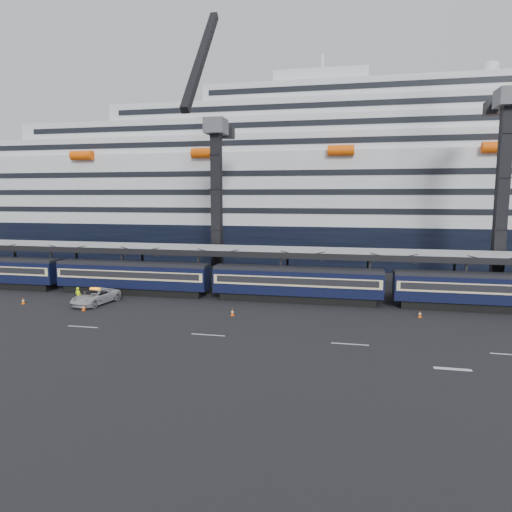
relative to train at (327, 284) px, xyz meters
The scene contains 13 objects.
ground 11.25m from the train, 65.06° to the right, with size 260.00×260.00×0.00m, color black.
lane_markings 20.02m from the train, 49.95° to the right, with size 111.00×4.27×0.02m.
train is the anchor object (origin of this frame).
canopy 6.85m from the train, 40.71° to the left, with size 130.00×6.25×5.53m.
cruise_ship 37.56m from the train, 84.34° to the left, with size 214.09×28.84×34.00m.
crane_dark_near 20.10m from the train, 150.76° to the left, with size 4.50×17.75×35.08m.
crane_dark_mid 23.83m from the train, 21.11° to the left, with size 4.50×18.24×39.64m.
pickup_truck 25.72m from the train, 167.12° to the right, with size 2.78×6.04×1.68m, color #A8AAB0.
worker 27.61m from the train, 167.20° to the right, with size 0.69×0.46×1.91m, color #D2FB0D.
traffic_cone_a 33.78m from the train, 167.41° to the right, with size 0.36×0.36×0.73m.
traffic_cone_b 26.21m from the train, 160.80° to the right, with size 0.37×0.37×0.73m.
traffic_cone_c 11.73m from the train, 140.43° to the right, with size 0.36×0.36×0.72m.
traffic_cone_d 10.46m from the train, 24.46° to the right, with size 0.35×0.35×0.70m.
Camera 1 is at (-2.16, -40.44, 11.96)m, focal length 32.00 mm.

